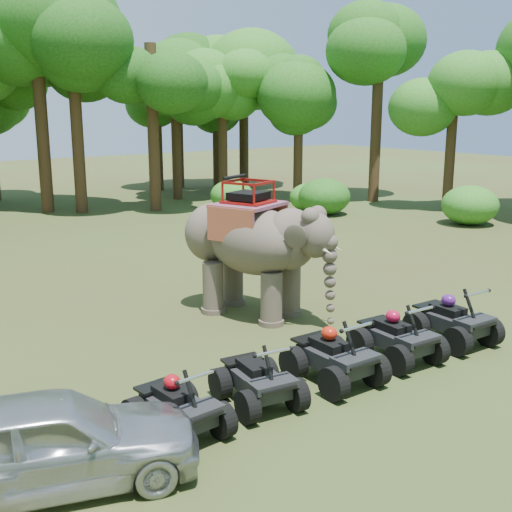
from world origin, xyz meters
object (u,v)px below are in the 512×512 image
object	(u,v)px
atv_0	(177,399)
atv_1	(258,372)
atv_3	(398,331)
atv_2	(334,349)
parked_car	(51,441)
elephant	(251,247)
atv_4	(453,314)

from	to	relation	value
atv_0	atv_1	distance (m)	1.73
atv_1	atv_3	xyz separation A→B (m)	(3.65, -0.16, 0.04)
atv_0	atv_2	world-z (taller)	atv_2
parked_car	elephant	bearing A→B (deg)	-37.97
parked_car	atv_3	distance (m)	7.58
elephant	parked_car	bearing A→B (deg)	-167.05
atv_2	atv_4	bearing A→B (deg)	0.49
atv_0	atv_2	bearing A→B (deg)	-4.31
atv_0	atv_4	distance (m)	7.22
atv_2	atv_3	size ratio (longest dim) A/B	1.03
atv_2	atv_3	world-z (taller)	atv_2
atv_3	parked_car	bearing A→B (deg)	-175.02
atv_3	atv_4	distance (m)	1.84
parked_car	atv_3	bearing A→B (deg)	-70.15
atv_1	atv_3	distance (m)	3.66
atv_4	atv_3	bearing A→B (deg)	-178.60
atv_1	atv_4	bearing A→B (deg)	6.23
atv_0	atv_3	xyz separation A→B (m)	(5.38, -0.09, 0.04)
parked_car	atv_1	size ratio (longest dim) A/B	2.50
atv_1	atv_2	distance (m)	1.80
elephant	atv_3	world-z (taller)	elephant
atv_1	atv_3	bearing A→B (deg)	6.16
atv_0	elephant	bearing A→B (deg)	39.06
atv_3	atv_2	bearing A→B (deg)	-176.40
elephant	atv_0	distance (m)	6.59
atv_1	atv_0	bearing A→B (deg)	-169.10
atv_2	atv_3	distance (m)	1.86
atv_0	atv_2	xyz separation A→B (m)	(3.52, -0.08, 0.06)
elephant	atv_0	bearing A→B (deg)	-157.94
atv_2	atv_4	world-z (taller)	atv_4
elephant	atv_4	xyz separation A→B (m)	(2.41, -4.52, -1.11)
atv_1	atv_4	world-z (taller)	atv_4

